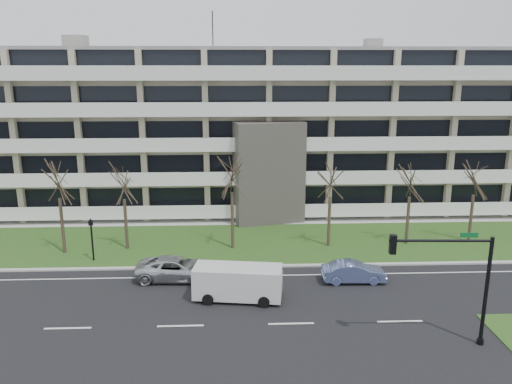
{
  "coord_description": "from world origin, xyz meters",
  "views": [
    {
      "loc": [
        -2.93,
        -24.48,
        13.55
      ],
      "look_at": [
        -1.5,
        10.0,
        4.91
      ],
      "focal_mm": 35.0,
      "sensor_mm": 36.0,
      "label": 1
    }
  ],
  "objects_px": {
    "blue_sedan": "(354,272)",
    "white_van": "(239,280)",
    "silver_pickup": "(177,268)",
    "pedestrian_signal": "(92,234)",
    "traffic_signal": "(454,273)"
  },
  "relations": [
    {
      "from": "blue_sedan",
      "to": "pedestrian_signal",
      "type": "relative_size",
      "value": 1.28
    },
    {
      "from": "traffic_signal",
      "to": "blue_sedan",
      "type": "bearing_deg",
      "value": 114.21
    },
    {
      "from": "blue_sedan",
      "to": "traffic_signal",
      "type": "bearing_deg",
      "value": -157.86
    },
    {
      "from": "blue_sedan",
      "to": "white_van",
      "type": "bearing_deg",
      "value": 106.94
    },
    {
      "from": "silver_pickup",
      "to": "pedestrian_signal",
      "type": "bearing_deg",
      "value": 64.87
    },
    {
      "from": "blue_sedan",
      "to": "white_van",
      "type": "height_order",
      "value": "white_van"
    },
    {
      "from": "silver_pickup",
      "to": "traffic_signal",
      "type": "bearing_deg",
      "value": -117.63
    },
    {
      "from": "traffic_signal",
      "to": "pedestrian_signal",
      "type": "bearing_deg",
      "value": 153.0
    },
    {
      "from": "silver_pickup",
      "to": "white_van",
      "type": "distance_m",
      "value": 5.12
    },
    {
      "from": "blue_sedan",
      "to": "pedestrian_signal",
      "type": "bearing_deg",
      "value": 77.19
    },
    {
      "from": "blue_sedan",
      "to": "white_van",
      "type": "distance_m",
      "value": 7.77
    },
    {
      "from": "blue_sedan",
      "to": "white_van",
      "type": "xyz_separation_m",
      "value": [
        -7.45,
        -2.16,
        0.54
      ]
    },
    {
      "from": "silver_pickup",
      "to": "blue_sedan",
      "type": "bearing_deg",
      "value": -91.61
    },
    {
      "from": "silver_pickup",
      "to": "white_van",
      "type": "relative_size",
      "value": 0.97
    },
    {
      "from": "silver_pickup",
      "to": "pedestrian_signal",
      "type": "relative_size",
      "value": 1.66
    }
  ]
}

